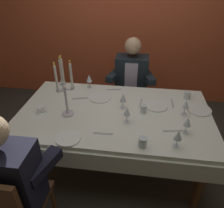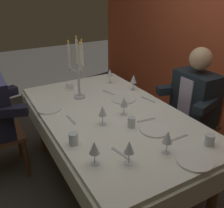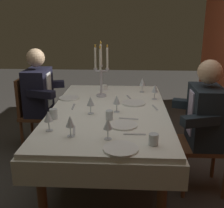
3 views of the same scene
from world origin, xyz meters
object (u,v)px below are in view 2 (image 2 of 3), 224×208
wine_glass_5 (133,79)px  dinner_plate_1 (49,109)px  dinner_plate_3 (123,99)px  dinner_plate_0 (195,160)px  wine_glass_4 (124,103)px  seated_diner_1 (195,98)px  water_tumbler_2 (74,139)px  candelabra (78,71)px  coffee_cup_0 (70,86)px  wine_glass_2 (102,111)px  wine_glass_6 (94,148)px  wine_glass_0 (167,138)px  wine_glass_3 (110,73)px  dining_table (111,125)px  water_tumbler_1 (132,122)px  wine_glass_1 (129,148)px  dinner_plate_2 (155,130)px  water_tumbler_0 (209,140)px

wine_glass_5 → dinner_plate_1: bearing=-88.4°
dinner_plate_3 → dinner_plate_0: bearing=-5.7°
wine_glass_4 → seated_diner_1: size_ratio=0.13×
water_tumbler_2 → seated_diner_1: seated_diner_1 is taller
candelabra → wine_glass_5: (0.08, 0.58, -0.16)m
dinner_plate_3 → coffee_cup_0: 0.63m
dinner_plate_3 → wine_glass_5: bearing=126.4°
wine_glass_2 → wine_glass_6: size_ratio=1.00×
dinner_plate_3 → coffee_cup_0: bearing=-146.9°
wine_glass_4 → wine_glass_0: bearing=-3.8°
wine_glass_3 → dining_table: bearing=-28.0°
dinner_plate_1 → water_tumbler_1: size_ratio=2.60×
seated_diner_1 → dinner_plate_3: bearing=-115.7°
dinner_plate_3 → dining_table: bearing=-51.4°
wine_glass_2 → water_tumbler_1: (0.15, 0.18, -0.07)m
wine_glass_1 → wine_glass_3: same height
dinner_plate_2 → water_tumbler_2: (-0.13, -0.61, 0.04)m
dinner_plate_1 → water_tumbler_1: (0.62, 0.48, 0.03)m
wine_glass_2 → water_tumbler_0: wine_glass_2 is taller
dinner_plate_2 → wine_glass_2: wine_glass_2 is taller
wine_glass_2 → coffee_cup_0: 0.86m
dinner_plate_3 → water_tumbler_0: 0.95m
wine_glass_3 → dinner_plate_0: bearing=-8.0°
candelabra → wine_glass_1: candelabra is taller
water_tumbler_1 → wine_glass_0: bearing=2.2°
water_tumbler_1 → water_tumbler_2: 0.48m
wine_glass_2 → water_tumbler_1: bearing=50.4°
dining_table → dinner_plate_3: 0.33m
wine_glass_2 → wine_glass_4: bearing=103.8°
dining_table → candelabra: bearing=-166.0°
wine_glass_4 → wine_glass_5: bearing=138.4°
candelabra → coffee_cup_0: candelabra is taller
coffee_cup_0 → dining_table: bearing=8.1°
candelabra → wine_glass_2: size_ratio=3.68×
wine_glass_0 → water_tumbler_0: wine_glass_0 is taller
wine_glass_6 → candelabra: bearing=162.4°
wine_glass_5 → candelabra: bearing=-98.3°
water_tumbler_1 → water_tumbler_2: water_tumbler_2 is taller
wine_glass_4 → dinner_plate_2: bearing=11.6°
dinner_plate_3 → wine_glass_5: size_ratio=1.47×
wine_glass_0 → water_tumbler_0: size_ratio=2.04×
dinner_plate_1 → dinner_plate_2: 0.96m
candelabra → wine_glass_5: size_ratio=3.68×
water_tumbler_2 → wine_glass_5: bearing=124.7°
wine_glass_1 → seated_diner_1: 1.25m
dining_table → water_tumbler_0: size_ratio=24.15×
wine_glass_5 → wine_glass_6: 1.27m
candelabra → wine_glass_6: candelabra is taller
candelabra → water_tumbler_2: (0.73, -0.35, -0.23)m
water_tumbler_0 → dining_table: bearing=-154.5°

